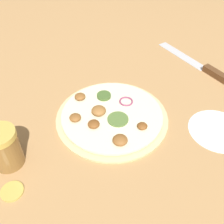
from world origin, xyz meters
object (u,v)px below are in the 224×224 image
Objects in this scene: spice_jar at (4,148)px; loose_cap at (12,191)px; pizza at (111,116)px; knife at (209,70)px.

loose_cap is (0.06, -0.04, -0.04)m from spice_jar.
loose_cap is at bearing -94.07° from pizza.
pizza is at bearing 90.39° from knife.
pizza is 0.26m from loose_cap.
spice_jar reaches higher than knife.
pizza reaches higher than loose_cap.
pizza is at bearing 70.83° from spice_jar.
loose_cap is (-0.11, -0.59, -0.00)m from knife.
loose_cap is (-0.02, -0.26, -0.00)m from pizza.
knife is (0.10, 0.32, -0.00)m from pizza.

